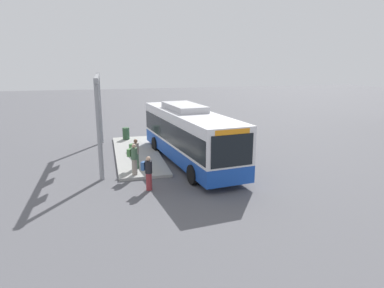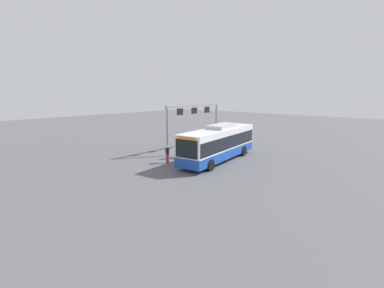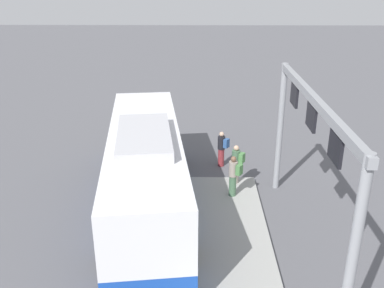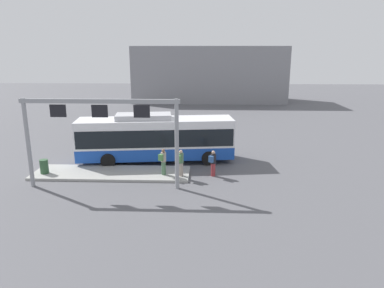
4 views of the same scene
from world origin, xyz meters
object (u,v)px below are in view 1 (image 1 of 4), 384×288
person_boarding (148,172)px  person_waiting_near (134,158)px  bus_main (189,133)px  person_waiting_mid (136,153)px  trash_bin (126,133)px

person_boarding → person_waiting_near: 2.07m
bus_main → person_waiting_near: bus_main is taller
bus_main → person_waiting_mid: bus_main is taller
bus_main → trash_bin: (-6.69, -3.32, -1.20)m
person_waiting_near → person_boarding: bearing=-46.5°
person_waiting_near → trash_bin: 8.72m
person_waiting_mid → person_boarding: bearing=-51.3°
person_boarding → trash_bin: (-10.71, -0.33, -0.28)m
person_waiting_mid → person_waiting_near: bearing=-66.8°
bus_main → trash_bin: bearing=-160.7°
person_waiting_mid → trash_bin: (-7.59, -0.04, -0.44)m
person_boarding → person_waiting_near: bearing=138.0°
person_waiting_near → trash_bin: person_waiting_near is taller
person_boarding → person_waiting_mid: bearing=129.6°
bus_main → person_waiting_near: 4.10m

